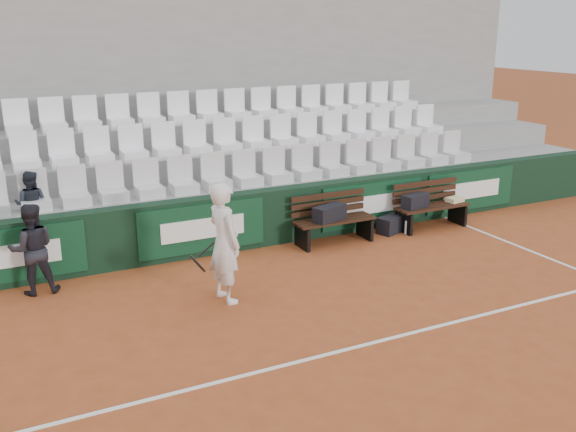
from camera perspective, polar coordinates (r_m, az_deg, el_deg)
The scene contains 21 objects.
ground at distance 7.86m, azimuth 3.41°, elevation -12.23°, with size 80.00×80.00×0.00m, color #A24B24.
court_baseline at distance 7.86m, azimuth 3.41°, elevation -12.20°, with size 18.00×0.06×0.01m, color white.
back_barrier at distance 11.05m, azimuth -6.55°, elevation -0.76°, with size 18.00×0.34×1.00m.
grandstand_tier_front at distance 11.60m, azimuth -7.95°, elevation 0.03°, with size 18.00×0.95×1.00m, color #959593.
grandstand_tier_mid at distance 12.41m, azimuth -9.41°, elevation 2.16°, with size 18.00×0.95×1.45m, color gray.
grandstand_tier_back at distance 13.25m, azimuth -10.69°, elevation 4.01°, with size 18.00×0.95×1.90m, color gray.
grandstand_rear_wall at distance 13.63m, azimuth -11.71°, elevation 9.65°, with size 18.00×0.30×4.40m, color gray.
seat_row_front at distance 11.23m, azimuth -7.83°, elevation 3.79°, with size 11.90×0.44×0.63m, color silver.
seat_row_mid at distance 12.03m, azimuth -9.39°, elevation 6.77°, with size 11.90×0.44×0.63m, color white.
seat_row_back at distance 12.87m, azimuth -10.77°, elevation 9.37°, with size 11.90×0.44×0.63m, color white.
bench_left at distance 11.55m, azimuth 4.14°, elevation -1.35°, with size 1.50×0.56×0.45m, color #311A0E.
bench_right at distance 12.68m, azimuth 12.62°, elevation -0.06°, with size 1.50×0.56×0.45m, color #351A0F.
sports_bag_left at distance 11.37m, azimuth 3.71°, elevation 0.26°, with size 0.63×0.27×0.27m, color black.
sports_bag_right at distance 12.40m, azimuth 11.24°, elevation 1.33°, with size 0.55×0.25×0.25m, color black.
towel at distance 12.98m, azimuth 14.61°, elevation 1.43°, with size 0.32×0.23×0.09m, color beige.
sports_bag_ground at distance 12.27m, azimuth 9.11°, elevation -0.77°, with size 0.51×0.31×0.31m, color black.
water_bottle_near at distance 11.29m, azimuth 1.83°, elevation -2.35°, with size 0.06×0.06×0.22m, color silver.
water_bottle_far at distance 12.24m, azimuth 10.50°, elevation -1.00°, with size 0.07×0.07×0.26m, color silver.
tennis_player at distance 9.00m, azimuth -5.70°, elevation -2.38°, with size 0.75×0.69×1.73m.
ball_kid at distance 9.97m, azimuth -21.78°, elevation -2.75°, with size 0.66×0.51×1.36m, color black.
spectator_c at distance 10.71m, azimuth -22.11°, elevation 3.28°, with size 0.52×0.41×1.07m, color #1C222B.
Camera 1 is at (-3.47, -5.94, 3.80)m, focal length 40.00 mm.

